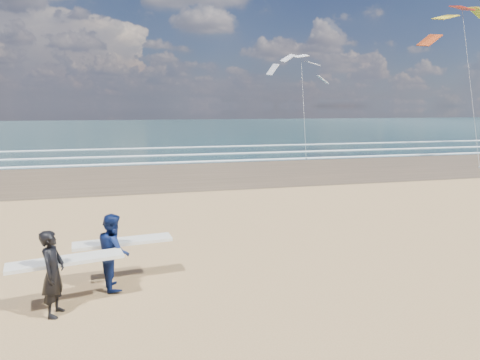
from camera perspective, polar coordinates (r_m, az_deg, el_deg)
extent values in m
cube|color=brown|center=(32.83, 23.49, 2.00)|extent=(220.00, 12.00, 0.01)
cube|color=#193638|center=(82.29, -0.11, 7.04)|extent=(220.00, 100.00, 0.02)
cube|color=white|center=(36.70, 18.95, 3.10)|extent=(220.00, 0.50, 0.05)
cube|color=white|center=(40.70, 15.35, 3.89)|extent=(220.00, 0.50, 0.05)
cube|color=white|center=(46.44, 11.41, 4.74)|extent=(220.00, 0.50, 0.05)
imported|color=black|center=(9.13, -23.67, -11.32)|extent=(0.53, 0.69, 1.70)
cube|color=silver|center=(9.38, -22.15, -9.90)|extent=(2.26, 0.94, 0.07)
imported|color=#0D1B4B|center=(9.99, -16.49, -9.07)|extent=(0.77, 0.92, 1.69)
cube|color=silver|center=(10.28, -15.33, -7.91)|extent=(2.24, 0.76, 0.07)
cube|color=slate|center=(32.15, 29.33, 1.48)|extent=(0.12, 0.12, 0.10)
cube|color=slate|center=(33.18, 8.82, 2.85)|extent=(0.12, 0.12, 0.10)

